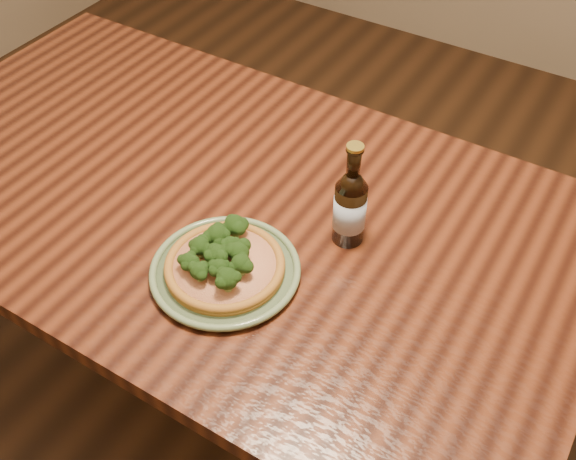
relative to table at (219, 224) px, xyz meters
The scene contains 5 objects.
ground 0.66m from the table, 90.00° to the right, with size 4.50×4.50×0.00m, color #382111.
table is the anchor object (origin of this frame).
plate 0.25m from the table, 49.50° to the right, with size 0.28×0.28×0.02m.
pizza 0.26m from the table, 49.70° to the right, with size 0.23×0.23×0.07m.
beer_bottle 0.35m from the table, ahead, with size 0.06×0.06×0.23m.
Camera 1 is at (0.69, -0.73, 1.71)m, focal length 42.00 mm.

